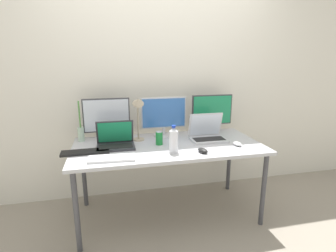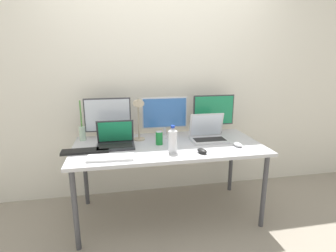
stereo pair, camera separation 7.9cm
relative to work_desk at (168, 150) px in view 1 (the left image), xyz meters
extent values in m
plane|color=gray|center=(0.00, 0.00, -0.68)|extent=(16.00, 16.00, 0.00)
cube|color=silver|center=(0.00, 0.59, 0.62)|extent=(7.00, 0.08, 2.60)
cylinder|color=#424247|center=(-0.82, -0.36, -0.33)|extent=(0.04, 0.04, 0.71)
cylinder|color=#424247|center=(0.82, -0.36, -0.33)|extent=(0.04, 0.04, 0.71)
cylinder|color=#424247|center=(-0.82, 0.36, -0.33)|extent=(0.04, 0.04, 0.71)
cylinder|color=#424247|center=(0.82, 0.36, -0.33)|extent=(0.04, 0.04, 0.71)
cube|color=#B7B7BC|center=(0.00, 0.00, 0.04)|extent=(1.76, 0.84, 0.03)
cylinder|color=#38383D|center=(-0.55, 0.32, 0.06)|extent=(0.19, 0.19, 0.01)
cylinder|color=#38383D|center=(-0.55, 0.32, 0.10)|extent=(0.03, 0.03, 0.06)
cube|color=#38383D|center=(-0.55, 0.32, 0.30)|extent=(0.46, 0.02, 0.34)
cube|color=silver|center=(-0.55, 0.31, 0.30)|extent=(0.43, 0.01, 0.31)
cylinder|color=silver|center=(0.02, 0.29, 0.06)|extent=(0.21, 0.21, 0.01)
cylinder|color=silver|center=(0.02, 0.29, 0.11)|extent=(0.03, 0.03, 0.08)
cube|color=silver|center=(0.02, 0.29, 0.30)|extent=(0.47, 0.02, 0.32)
cube|color=#3366B2|center=(0.02, 0.28, 0.30)|extent=(0.44, 0.01, 0.29)
cylinder|color=#38383D|center=(0.56, 0.32, 0.06)|extent=(0.20, 0.20, 0.01)
cylinder|color=#38383D|center=(0.56, 0.32, 0.11)|extent=(0.03, 0.03, 0.08)
cube|color=#38383D|center=(0.56, 0.32, 0.31)|extent=(0.45, 0.02, 0.32)
cube|color=#1E8C59|center=(0.56, 0.30, 0.31)|extent=(0.43, 0.01, 0.30)
cube|color=#2D2D33|center=(-0.48, 0.01, 0.07)|extent=(0.34, 0.23, 0.02)
cube|color=black|center=(-0.48, -0.01, 0.08)|extent=(0.30, 0.13, 0.00)
cube|color=#2D2D33|center=(-0.48, 0.09, 0.19)|extent=(0.34, 0.09, 0.22)
cube|color=#1E8C59|center=(-0.48, 0.08, 0.18)|extent=(0.30, 0.07, 0.20)
cube|color=silver|center=(0.42, 0.03, 0.07)|extent=(0.35, 0.24, 0.02)
cube|color=black|center=(0.42, 0.01, 0.08)|extent=(0.30, 0.13, 0.00)
cube|color=silver|center=(0.42, 0.13, 0.20)|extent=(0.35, 0.06, 0.24)
cube|color=silver|center=(0.42, 0.12, 0.19)|extent=(0.31, 0.05, 0.22)
cube|color=white|center=(-0.53, -0.28, 0.07)|extent=(0.38, 0.17, 0.02)
cube|color=black|center=(-0.74, -0.07, 0.07)|extent=(0.40, 0.14, 0.02)
ellipsoid|color=silver|center=(0.62, -0.18, 0.07)|extent=(0.08, 0.12, 0.04)
ellipsoid|color=black|center=(0.24, -0.29, 0.08)|extent=(0.09, 0.12, 0.04)
cylinder|color=silver|center=(0.00, -0.22, 0.15)|extent=(0.08, 0.08, 0.19)
cone|color=silver|center=(0.00, -0.22, 0.26)|extent=(0.07, 0.07, 0.03)
cylinder|color=#1938B2|center=(0.00, -0.22, 0.29)|extent=(0.04, 0.04, 0.02)
cylinder|color=#197F33|center=(-0.08, 0.02, 0.12)|extent=(0.07, 0.07, 0.12)
cylinder|color=silver|center=(-0.08, 0.02, 0.18)|extent=(0.06, 0.06, 0.00)
cylinder|color=#B2D1B7|center=(-0.81, 0.29, 0.13)|extent=(0.06, 0.06, 0.14)
cylinder|color=#519342|center=(-0.81, 0.29, 0.32)|extent=(0.01, 0.01, 0.26)
cylinder|color=tan|center=(-0.25, 0.20, 0.06)|extent=(0.11, 0.11, 0.01)
cylinder|color=tan|center=(-0.25, 0.20, 0.25)|extent=(0.02, 0.02, 0.36)
cone|color=tan|center=(-0.25, 0.14, 0.46)|extent=(0.11, 0.12, 0.11)
camera|label=1|loc=(-0.52, -2.29, 0.84)|focal=28.00mm
camera|label=2|loc=(-0.44, -2.31, 0.84)|focal=28.00mm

